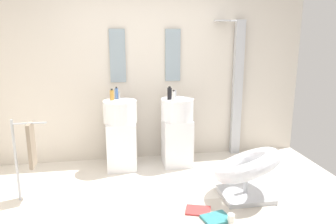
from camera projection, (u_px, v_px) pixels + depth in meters
The scene contains 17 objects.
ground_plane at pixel (163, 211), 3.52m from camera, with size 4.80×3.60×0.04m, color silver.
rear_partition at pixel (145, 72), 4.79m from camera, with size 4.80×0.10×2.60m, color beige.
pedestal_sink_left at pixel (121, 133), 4.50m from camera, with size 0.46×0.46×1.07m.
pedestal_sink_right at pixel (177, 130), 4.63m from camera, with size 0.46×0.46×1.07m.
vanity_mirror_left at pixel (118, 56), 4.60m from camera, with size 0.22×0.03×0.74m, color #8C9EA8.
vanity_mirror_right at pixel (173, 55), 4.73m from camera, with size 0.22×0.03×0.74m, color #8C9EA8.
shower_column at pixel (237, 86), 4.95m from camera, with size 0.49×0.24×2.05m.
lounge_chair at pixel (247, 169), 3.70m from camera, with size 1.10×1.10×0.65m.
towel_rack at pixel (29, 147), 3.60m from camera, with size 0.37×0.22×0.95m.
area_rug at pixel (228, 219), 3.33m from camera, with size 1.21×0.84×0.01m, color beige.
magazine_teal at pixel (216, 218), 3.31m from camera, with size 0.27×0.21×0.03m, color teal.
magazine_red at pixel (198, 211), 3.46m from camera, with size 0.26×0.20×0.02m, color #B73838.
coffee_mug at pixel (231, 219), 3.24m from camera, with size 0.07×0.07×0.09m, color white.
soap_bottle_amber at pixel (112, 95), 4.41m from camera, with size 0.06×0.06×0.16m.
soap_bottle_white at pixel (174, 96), 4.35m from camera, with size 0.04×0.04×0.15m.
soap_bottle_blue at pixel (117, 93), 4.50m from camera, with size 0.05×0.05×0.17m.
soap_bottle_black at pixel (170, 93), 4.46m from camera, with size 0.06×0.06×0.18m.
Camera 1 is at (-0.48, -3.13, 1.85)m, focal length 34.83 mm.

